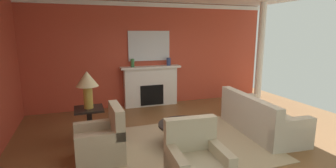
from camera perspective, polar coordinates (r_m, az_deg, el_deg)
ground_plane at (r=5.49m, az=4.51°, el=-12.25°), size 9.07×9.07×0.00m
wall_fireplace at (r=7.86m, az=-4.15°, el=6.47°), size 7.58×0.12×3.05m
crown_moulding at (r=7.79m, az=-4.15°, el=17.06°), size 7.58×0.08×0.12m
area_rug at (r=5.26m, az=3.45°, el=-13.24°), size 3.26×2.61×0.01m
fireplace at (r=7.80m, az=-3.81°, el=-0.67°), size 1.80×0.35×1.20m
mantel_mirror at (r=7.75m, az=-4.17°, el=8.38°), size 1.26×0.04×0.88m
sofa at (r=6.13m, az=19.48°, el=-7.33°), size 1.06×2.16×0.85m
armchair_near_window at (r=4.76m, az=-14.47°, el=-12.41°), size 0.82×0.82×0.95m
armchair_facing_fireplace at (r=3.92m, az=6.31°, el=-17.56°), size 0.85×0.85×0.95m
coffee_table at (r=5.13m, az=3.50°, el=-9.90°), size 1.00×1.00×0.45m
side_table at (r=5.53m, az=-16.89°, el=-8.10°), size 0.56×0.56×0.70m
table_lamp at (r=5.32m, az=-17.40°, el=0.32°), size 0.44×0.44×0.75m
vase_mantel_right at (r=7.79m, az=0.13°, el=4.95°), size 0.12×0.12×0.24m
vase_mantel_left at (r=7.50m, az=-7.85°, el=4.61°), size 0.11×0.11×0.24m
book_red_cover at (r=5.17m, az=4.00°, el=-8.12°), size 0.28×0.24×0.05m
column_white at (r=8.29m, az=19.65°, el=6.09°), size 0.20×0.20×3.05m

